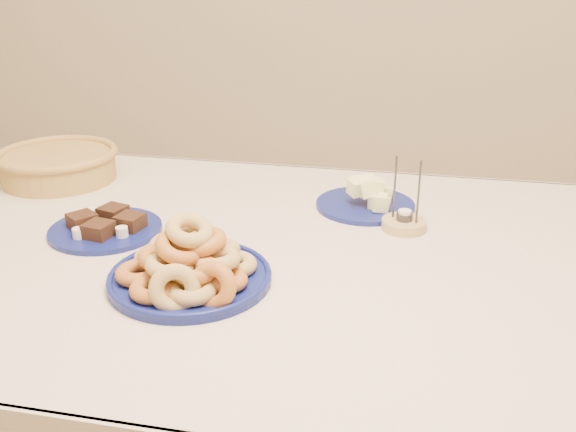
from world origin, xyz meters
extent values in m
cylinder|color=brown|center=(-0.70, 0.40, 0.36)|extent=(0.06, 0.06, 0.72)
cube|color=beige|center=(0.00, 0.00, 0.74)|extent=(1.70, 1.10, 0.02)
cube|color=beige|center=(0.00, 0.55, 0.61)|extent=(1.70, 0.01, 0.28)
cylinder|color=navy|center=(-0.16, -0.17, 0.76)|extent=(0.37, 0.37, 0.02)
torus|color=navy|center=(-0.16, -0.17, 0.77)|extent=(0.37, 0.37, 0.01)
torus|color=#A78445|center=(-0.09, -0.13, 0.78)|extent=(0.12, 0.12, 0.03)
torus|color=#955221|center=(-0.13, -0.09, 0.78)|extent=(0.13, 0.13, 0.04)
torus|color=#955221|center=(-0.20, -0.09, 0.78)|extent=(0.12, 0.12, 0.04)
torus|color=#A78445|center=(-0.24, -0.14, 0.78)|extent=(0.12, 0.12, 0.03)
torus|color=#955221|center=(-0.24, -0.20, 0.78)|extent=(0.12, 0.11, 0.03)
torus|color=#955221|center=(-0.19, -0.25, 0.78)|extent=(0.12, 0.12, 0.03)
torus|color=#A78445|center=(-0.13, -0.24, 0.78)|extent=(0.09, 0.09, 0.03)
torus|color=#955221|center=(-0.09, -0.20, 0.78)|extent=(0.10, 0.10, 0.04)
torus|color=#A78445|center=(-0.12, -0.13, 0.81)|extent=(0.11, 0.12, 0.04)
torus|color=#955221|center=(-0.16, -0.12, 0.81)|extent=(0.10, 0.11, 0.06)
torus|color=#A78445|center=(-0.21, -0.13, 0.81)|extent=(0.12, 0.12, 0.05)
torus|color=#955221|center=(-0.21, -0.18, 0.81)|extent=(0.11, 0.11, 0.03)
torus|color=#A78445|center=(-0.18, -0.21, 0.81)|extent=(0.12, 0.12, 0.04)
torus|color=#955221|center=(-0.13, -0.22, 0.81)|extent=(0.10, 0.10, 0.03)
torus|color=#A78445|center=(-0.11, -0.17, 0.81)|extent=(0.12, 0.12, 0.04)
torus|color=#955221|center=(-0.13, -0.16, 0.83)|extent=(0.12, 0.12, 0.04)
torus|color=#A78445|center=(-0.18, -0.15, 0.83)|extent=(0.12, 0.12, 0.04)
torus|color=#955221|center=(-0.17, -0.19, 0.83)|extent=(0.10, 0.10, 0.06)
torus|color=#A78445|center=(-0.16, -0.17, 0.86)|extent=(0.13, 0.12, 0.05)
torus|color=#A78445|center=(-0.15, -0.27, 0.79)|extent=(0.10, 0.08, 0.09)
torus|color=#955221|center=(-0.09, -0.24, 0.79)|extent=(0.10, 0.07, 0.09)
cylinder|color=navy|center=(0.12, 0.28, 0.76)|extent=(0.25, 0.25, 0.01)
cube|color=#E4ED96|center=(0.10, 0.27, 0.81)|extent=(0.05, 0.05, 0.05)
cube|color=#E4ED96|center=(0.13, 0.27, 0.81)|extent=(0.05, 0.06, 0.05)
cube|color=#E4ED96|center=(0.16, 0.30, 0.78)|extent=(0.04, 0.04, 0.04)
cube|color=#E4ED96|center=(0.16, 0.23, 0.78)|extent=(0.05, 0.05, 0.04)
cube|color=#E4ED96|center=(0.15, 0.24, 0.78)|extent=(0.05, 0.05, 0.04)
cube|color=#E4ED96|center=(0.14, 0.27, 0.81)|extent=(0.05, 0.04, 0.04)
cube|color=#E4ED96|center=(0.12, 0.28, 0.81)|extent=(0.06, 0.06, 0.05)
cube|color=#E4ED96|center=(0.12, 0.28, 0.81)|extent=(0.04, 0.04, 0.04)
cube|color=#E4ED96|center=(0.10, 0.26, 0.81)|extent=(0.05, 0.05, 0.04)
cube|color=#E4ED96|center=(0.13, 0.25, 0.81)|extent=(0.06, 0.05, 0.05)
cylinder|color=navy|center=(-0.42, 0.01, 0.76)|extent=(0.32, 0.32, 0.01)
cube|color=black|center=(-0.47, 0.00, 0.78)|extent=(0.07, 0.07, 0.03)
cube|color=black|center=(-0.41, -0.04, 0.78)|extent=(0.06, 0.06, 0.03)
cube|color=black|center=(-0.42, 0.06, 0.78)|extent=(0.07, 0.07, 0.03)
cube|color=black|center=(-0.36, 0.02, 0.78)|extent=(0.06, 0.06, 0.03)
cylinder|color=silver|center=(-0.47, 0.06, 0.77)|extent=(0.03, 0.03, 0.02)
cylinder|color=silver|center=(-0.45, -0.05, 0.77)|extent=(0.03, 0.03, 0.02)
cylinder|color=silver|center=(-0.36, -0.02, 0.77)|extent=(0.03, 0.03, 0.02)
cylinder|color=olive|center=(-0.70, 0.31, 0.79)|extent=(0.31, 0.31, 0.07)
torus|color=olive|center=(-0.70, 0.31, 0.82)|extent=(0.34, 0.34, 0.02)
cylinder|color=tan|center=(0.22, 0.16, 0.76)|extent=(0.13, 0.13, 0.02)
cylinder|color=#3B3B3F|center=(0.22, 0.16, 0.78)|extent=(0.05, 0.05, 0.02)
cylinder|color=white|center=(0.22, 0.16, 0.79)|extent=(0.04, 0.04, 0.01)
cylinder|color=#3B3B3F|center=(0.19, 0.17, 0.84)|extent=(0.01, 0.01, 0.14)
cylinder|color=#3B3B3F|center=(0.24, 0.15, 0.84)|extent=(0.01, 0.01, 0.14)
camera|label=1|loc=(0.23, -1.16, 1.32)|focal=40.00mm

